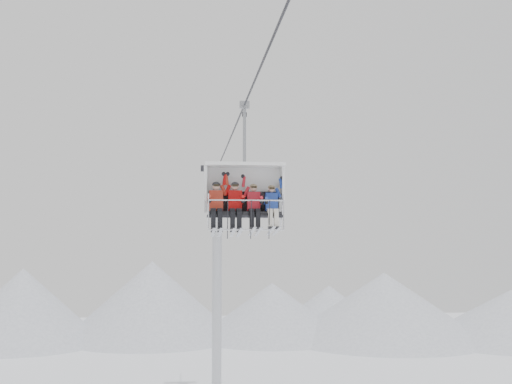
{
  "coord_description": "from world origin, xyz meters",
  "views": [
    {
      "loc": [
        -1.68,
        -16.02,
        9.25
      ],
      "look_at": [
        0.0,
        0.0,
        10.37
      ],
      "focal_mm": 45.0,
      "sensor_mm": 36.0,
      "label": 1
    }
  ],
  "objects": [
    {
      "name": "lift_tower_right",
      "position": [
        0.0,
        22.0,
        5.78
      ],
      "size": [
        2.0,
        1.8,
        13.48
      ],
      "color": "#B5B8BD",
      "rests_on": "ground"
    },
    {
      "name": "haul_cable",
      "position": [
        0.0,
        0.0,
        13.3
      ],
      "size": [
        0.06,
        50.0,
        0.06
      ],
      "primitive_type": "cylinder",
      "rotation": [
        1.57,
        0.0,
        0.0
      ],
      "color": "#2A2A2F",
      "rests_on": "lift_tower_left"
    },
    {
      "name": "skier_far_right",
      "position": [
        0.82,
        3.21,
        10.18
      ],
      "size": [
        0.38,
        1.69,
        1.52
      ],
      "color": "#213C9B",
      "rests_on": "chairlift_carrier"
    },
    {
      "name": "skier_far_left",
      "position": [
        -0.86,
        3.23,
        10.22
      ],
      "size": [
        0.42,
        1.69,
        1.65
      ],
      "color": "#AE2E1D",
      "rests_on": "chairlift_carrier"
    },
    {
      "name": "skier_center_left",
      "position": [
        -0.29,
        3.23,
        10.22
      ],
      "size": [
        0.42,
        1.69,
        1.65
      ],
      "color": "#B50C0B",
      "rests_on": "chairlift_carrier"
    },
    {
      "name": "skier_center_right",
      "position": [
        0.27,
        3.22,
        10.19
      ],
      "size": [
        0.39,
        1.69,
        1.57
      ],
      "color": "#B41B27",
      "rests_on": "chairlift_carrier"
    },
    {
      "name": "ridgeline",
      "position": [
        -1.58,
        42.05,
        2.84
      ],
      "size": [
        72.0,
        21.0,
        7.0
      ],
      "color": "silver",
      "rests_on": "ground"
    },
    {
      "name": "chairlift_carrier",
      "position": [
        0.0,
        3.53,
        10.68
      ],
      "size": [
        2.42,
        1.17,
        3.98
      ],
      "color": "black",
      "rests_on": "haul_cable"
    }
  ]
}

